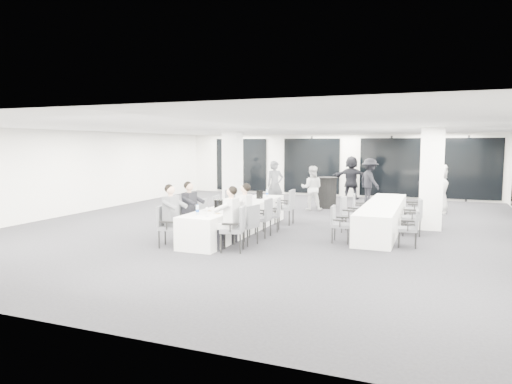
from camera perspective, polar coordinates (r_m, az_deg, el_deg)
room at (r=13.95m, az=7.35°, el=2.03°), size 14.04×16.04×2.84m
column_left at (r=17.15m, az=-2.94°, el=2.84°), size 0.60×0.60×2.80m
column_right at (r=13.42m, az=21.09°, el=1.57°), size 0.60×0.60×2.80m
banquet_table_main at (r=12.15m, az=-2.23°, el=-3.32°), size 0.90×5.00×0.75m
banquet_table_side at (r=12.88m, az=15.54°, el=-3.01°), size 0.90×5.00×0.75m
cocktail_table at (r=17.02m, az=8.81°, el=-0.03°), size 0.82×0.82×1.13m
chair_main_left_near at (r=10.63m, az=-11.09°, el=-3.89°), size 0.57×0.60×0.94m
chair_main_left_second at (r=11.35m, az=-8.73°, el=-3.42°), size 0.47×0.52×0.87m
chair_main_left_mid at (r=12.26m, az=-6.25°, el=-2.66°), size 0.50×0.54×0.88m
chair_main_left_fourth at (r=13.05m, az=-4.43°, el=-2.11°), size 0.48×0.53×0.88m
chair_main_left_far at (r=13.88m, az=-2.77°, el=-1.40°), size 0.57×0.60×0.97m
chair_main_right_near at (r=9.97m, az=-2.49°, el=-4.25°), size 0.61×0.64×1.00m
chair_main_right_second at (r=10.63m, az=-0.93°, el=-3.78°), size 0.57×0.60×0.94m
chair_main_right_mid at (r=11.51m, az=0.92°, el=-2.91°), size 0.50×0.56×0.98m
chair_main_right_fourth at (r=12.32m, az=2.28°, el=-2.58°), size 0.53×0.56×0.88m
chair_main_right_far at (r=13.35m, az=3.91°, el=-1.59°), size 0.53×0.59×1.02m
chair_side_left_near at (r=11.08m, az=10.23°, el=-3.67°), size 0.46×0.51×0.87m
chair_side_left_mid at (r=12.42m, az=11.47°, el=-2.47°), size 0.52×0.56×0.94m
chair_side_left_far at (r=13.98m, az=12.63°, el=-1.76°), size 0.48×0.52×0.86m
chair_side_right_near at (r=10.98m, az=18.83°, el=-4.03°), size 0.46×0.51×0.86m
chair_side_right_mid at (r=12.41m, az=19.20°, el=-2.67°), size 0.55×0.59×0.95m
chair_side_right_far at (r=13.73m, az=19.47°, el=-1.70°), size 0.58×0.63×1.02m
seated_guest_a at (r=10.51m, az=-10.32°, el=-2.46°), size 0.50×0.38×1.44m
seated_guest_b at (r=11.23m, az=-8.04°, el=-1.88°), size 0.50×0.38×1.44m
seated_guest_c at (r=9.98m, az=-3.43°, el=-2.81°), size 0.50×0.38×1.44m
seated_guest_d at (r=10.67m, az=-1.70°, el=-2.23°), size 0.50×0.38×1.44m
standing_guest_a at (r=16.47m, az=2.40°, el=1.27°), size 0.92×0.91×1.97m
standing_guest_b at (r=16.31m, az=7.00°, el=0.86°), size 0.95×0.69×1.79m
standing_guest_c at (r=18.75m, az=14.04°, el=1.75°), size 1.34×1.43×2.02m
standing_guest_d at (r=18.83m, az=20.86°, el=1.46°), size 1.30×1.24×1.96m
standing_guest_e at (r=16.63m, az=22.07°, el=0.74°), size 0.65×0.97×1.89m
standing_guest_f at (r=19.91m, az=11.84°, el=2.13°), size 1.94×0.81×2.09m
standing_guest_g at (r=20.71m, az=-3.05°, el=2.36°), size 0.96×0.95×2.06m
ice_bucket_near at (r=11.14m, az=-4.70°, el=-1.59°), size 0.22×0.22×0.25m
ice_bucket_far at (r=13.39m, az=0.45°, el=-0.32°), size 0.21×0.21×0.23m
water_bottle_a at (r=10.40m, az=-7.34°, el=-2.22°), size 0.07×0.07×0.23m
water_bottle_b at (r=12.31m, az=-1.11°, el=-0.87°), size 0.08×0.08×0.24m
water_bottle_c at (r=13.91m, az=1.39°, el=-0.12°), size 0.07×0.07×0.22m
plate_a at (r=10.92m, az=-5.92°, el=-2.35°), size 0.19×0.19×0.03m
plate_b at (r=10.48m, az=-4.81°, el=-2.69°), size 0.21×0.21×0.03m
plate_c at (r=11.44m, az=-3.01°, el=-1.95°), size 0.21×0.21×0.03m
wine_glass at (r=10.13m, az=-6.16°, el=-2.20°), size 0.08×0.08×0.20m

